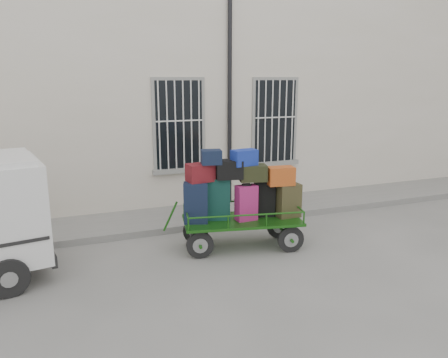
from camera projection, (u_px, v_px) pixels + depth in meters
name	position (u px, v px, depth m)	size (l,w,h in m)	color
ground	(239.00, 249.00, 8.92)	(80.00, 80.00, 0.00)	slate
building	(169.00, 92.00, 13.24)	(24.00, 5.15, 6.00)	beige
sidewalk	(205.00, 215.00, 10.90)	(24.00, 1.70, 0.15)	slate
luggage_cart	(241.00, 198.00, 8.77)	(2.83, 1.51, 2.05)	black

